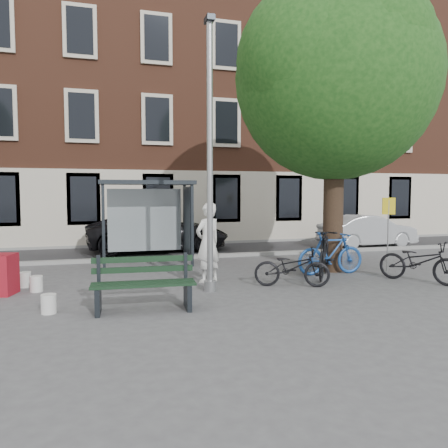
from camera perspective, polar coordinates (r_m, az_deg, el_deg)
name	(u,v)px	position (r m, az deg, el deg)	size (l,w,h in m)	color
ground	(210,291)	(10.13, -1.83, -8.73)	(90.00, 90.00, 0.00)	#4C4C4F
road	(165,251)	(16.90, -7.67, -3.56)	(40.00, 4.00, 0.01)	#28282B
curb_near	(174,257)	(14.93, -6.55, -4.35)	(40.00, 0.25, 0.12)	gray
curb_far	(158,244)	(18.86, -8.56, -2.61)	(40.00, 0.25, 0.12)	gray
building_row	(147,98)	(23.19, -10.09, 15.86)	(30.00, 8.00, 14.00)	brown
lamppost	(210,169)	(9.89, -1.86, 7.21)	(0.28, 0.35, 6.11)	#9EA0A3
tree_right	(338,71)	(13.14, 14.69, 18.82)	(5.76, 5.60, 8.20)	black
bus_shelter	(159,203)	(13.80, -8.50, 2.69)	(2.85, 1.45, 2.62)	#1E2328
painter	(208,243)	(10.96, -2.11, -2.43)	(0.73, 0.48, 2.00)	white
bench	(144,286)	(8.55, -10.46, -8.02)	(1.99, 0.76, 1.00)	#1E2328
bike_a	(292,267)	(10.61, 8.87, -5.58)	(0.63, 1.79, 0.94)	black
bike_b	(331,253)	(12.36, 13.76, -3.72)	(0.55, 1.96, 1.18)	#1B4997
bike_c	(419,261)	(12.03, 24.14, -4.48)	(0.70, 2.01, 1.05)	black
bike_d	(324,254)	(11.85, 12.96, -3.86)	(0.59, 2.09, 1.26)	black
car_dark	(158,232)	(17.02, -8.58, -0.99)	(2.49, 5.41, 1.50)	black
car_silver	(368,231)	(18.92, 18.25, -0.89)	(1.42, 4.07, 1.34)	#ABAEB3
bucket_a	(49,304)	(8.88, -21.93, -9.66)	(0.28, 0.28, 0.36)	silver
bucket_b	(25,280)	(11.51, -24.56, -6.63)	(0.28, 0.28, 0.36)	silver
bucket_c	(36,284)	(10.89, -23.31, -7.18)	(0.28, 0.28, 0.36)	silver
notice_sign	(388,217)	(13.27, 20.68, 0.90)	(0.35, 0.15, 2.11)	#9EA0A3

